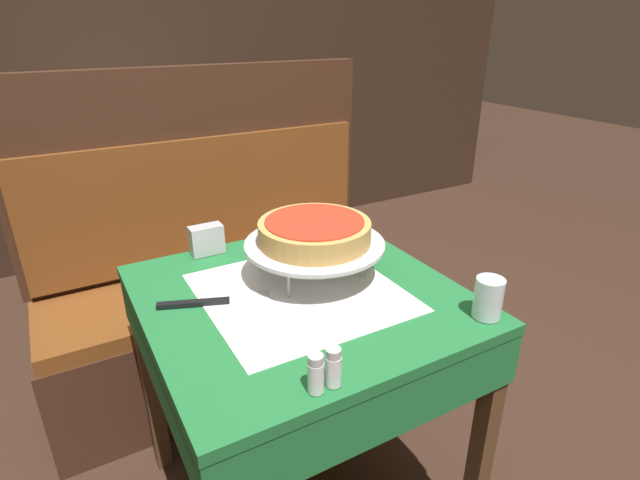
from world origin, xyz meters
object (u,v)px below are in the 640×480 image
object	(u,v)px
pizza_pan_stand	(315,245)
napkin_holder	(207,240)
water_glass_near	(488,298)
deep_dish_pizza	(315,231)
booth_bench	(223,298)
pepper_shaker	(333,367)
condiment_caddy	(137,147)
dining_table_rear	(140,178)
salt_shaker	(316,374)
dining_table_front	(301,326)
pizza_server	(219,302)

from	to	relation	value
pizza_pan_stand	napkin_holder	bearing A→B (deg)	125.72
water_glass_near	deep_dish_pizza	bearing A→B (deg)	124.43
booth_bench	pepper_shaker	bearing A→B (deg)	-96.42
booth_bench	napkin_holder	bearing A→B (deg)	-111.36
pizza_pan_stand	water_glass_near	distance (m)	0.47
condiment_caddy	pizza_pan_stand	bearing A→B (deg)	-84.29
napkin_holder	condiment_caddy	size ratio (longest dim) A/B	0.60
pizza_pan_stand	condiment_caddy	distance (m)	1.63
dining_table_rear	pepper_shaker	world-z (taller)	pepper_shaker
napkin_holder	pepper_shaker	bearing A→B (deg)	-87.90
booth_bench	water_glass_near	bearing A→B (deg)	-72.84
booth_bench	deep_dish_pizza	bearing A→B (deg)	-84.55
condiment_caddy	water_glass_near	bearing A→B (deg)	-78.02
salt_shaker	napkin_holder	bearing A→B (deg)	88.94
dining_table_rear	booth_bench	xyz separation A→B (m)	(0.11, -0.95, -0.29)
dining_table_rear	pizza_pan_stand	world-z (taller)	pizza_pan_stand
deep_dish_pizza	pepper_shaker	distance (m)	0.47
dining_table_front	pepper_shaker	size ratio (longest dim) A/B	9.44
pizza_pan_stand	salt_shaker	size ratio (longest dim) A/B	4.58
water_glass_near	condiment_caddy	size ratio (longest dim) A/B	0.61
pizza_pan_stand	salt_shaker	world-z (taller)	pizza_pan_stand
condiment_caddy	pizza_server	bearing A→B (deg)	-94.20
booth_bench	deep_dish_pizza	world-z (taller)	booth_bench
condiment_caddy	pepper_shaker	bearing A→B (deg)	-90.72
dining_table_front	napkin_holder	bearing A→B (deg)	111.24
booth_bench	pepper_shaker	world-z (taller)	booth_bench
dining_table_front	pizza_server	world-z (taller)	pizza_server
dining_table_front	deep_dish_pizza	world-z (taller)	deep_dish_pizza
pizza_server	condiment_caddy	world-z (taller)	condiment_caddy
booth_bench	pizza_pan_stand	distance (m)	0.85
dining_table_rear	water_glass_near	xyz separation A→B (m)	(0.44, -2.02, 0.17)
pizza_pan_stand	deep_dish_pizza	distance (m)	0.04
pizza_server	napkin_holder	xyz separation A→B (m)	(0.07, 0.30, 0.04)
pizza_server	pepper_shaker	distance (m)	0.42
water_glass_near	napkin_holder	distance (m)	0.83
pepper_shaker	napkin_holder	size ratio (longest dim) A/B	0.85
dining_table_rear	booth_bench	distance (m)	1.00
booth_bench	salt_shaker	world-z (taller)	booth_bench
dining_table_rear	pepper_shaker	distance (m)	2.05
dining_table_front	water_glass_near	world-z (taller)	water_glass_near
dining_table_rear	salt_shaker	distance (m)	2.06
water_glass_near	pepper_shaker	distance (m)	0.45
dining_table_front	condiment_caddy	bearing A→B (deg)	92.94
pepper_shaker	napkin_holder	xyz separation A→B (m)	(-0.03, 0.71, 0.00)
napkin_holder	dining_table_rear	bearing A→B (deg)	88.15
deep_dish_pizza	napkin_holder	size ratio (longest dim) A/B	3.05
pizza_server	water_glass_near	bearing A→B (deg)	-34.73
dining_table_front	salt_shaker	distance (m)	0.42
pizza_pan_stand	salt_shaker	xyz separation A→B (m)	(-0.23, -0.42, -0.06)
pepper_shaker	napkin_holder	bearing A→B (deg)	92.10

